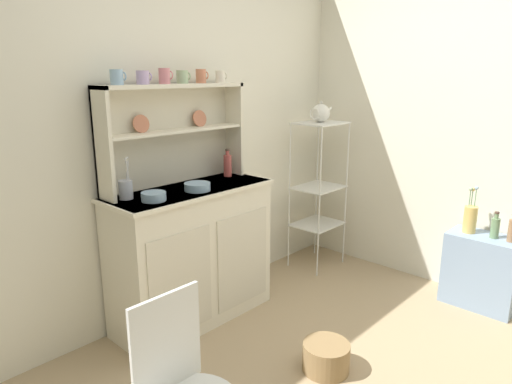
{
  "coord_description": "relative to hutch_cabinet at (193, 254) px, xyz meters",
  "views": [
    {
      "loc": [
        -1.86,
        -0.88,
        1.63
      ],
      "look_at": [
        0.27,
        1.12,
        0.87
      ],
      "focal_mm": 32.22,
      "sensor_mm": 36.0,
      "label": 1
    }
  ],
  "objects": [
    {
      "name": "cup_sky_0",
      "position": [
        -0.39,
        0.12,
        1.14
      ],
      "size": [
        0.09,
        0.07,
        0.08
      ],
      "color": "#8EB2D1",
      "rests_on": "hutch_shelf_unit"
    },
    {
      "name": "bowl_floral_medium",
      "position": [
        0.0,
        -0.07,
        0.47
      ],
      "size": [
        0.16,
        0.16,
        0.05
      ],
      "primitive_type": "cylinder",
      "color": "#8EB2D1",
      "rests_on": "hutch_cabinet"
    },
    {
      "name": "porcelain_teapot",
      "position": [
        1.31,
        -0.06,
        0.84
      ],
      "size": [
        0.24,
        0.15,
        0.17
      ],
      "color": "white",
      "rests_on": "bakers_rack"
    },
    {
      "name": "oil_bottle",
      "position": [
        1.52,
        -1.4,
        0.13
      ],
      "size": [
        0.06,
        0.06,
        0.19
      ],
      "color": "#6B8C60",
      "rests_on": "side_shelf_blue"
    },
    {
      "name": "hutch_shelf_unit",
      "position": [
        0.0,
        0.16,
        0.83
      ],
      "size": [
        1.04,
        0.18,
        0.65
      ],
      "color": "beige",
      "rests_on": "hutch_cabinet"
    },
    {
      "name": "wire_chair",
      "position": [
        -0.9,
        -1.04,
        0.05
      ],
      "size": [
        0.36,
        0.36,
        0.85
      ],
      "rotation": [
        0.0,
        0.0,
        -0.46
      ],
      "color": "white",
      "rests_on": "ground"
    },
    {
      "name": "side_shelf_blue",
      "position": [
        1.52,
        -1.35,
        -0.21
      ],
      "size": [
        0.28,
        0.48,
        0.52
      ],
      "primitive_type": "cube",
      "color": "#849EBC",
      "rests_on": "ground"
    },
    {
      "name": "vinegar_bottle",
      "position": [
        1.52,
        -1.51,
        0.14
      ],
      "size": [
        0.05,
        0.05,
        0.2
      ],
      "color": "#99704C",
      "rests_on": "side_shelf_blue"
    },
    {
      "name": "cup_cream_5",
      "position": [
        0.39,
        0.12,
        1.13
      ],
      "size": [
        0.08,
        0.07,
        0.08
      ],
      "color": "silver",
      "rests_on": "hutch_shelf_unit"
    },
    {
      "name": "hutch_cabinet",
      "position": [
        0.0,
        0.0,
        0.0
      ],
      "size": [
        1.11,
        0.45,
        0.91
      ],
      "color": "silver",
      "rests_on": "ground"
    },
    {
      "name": "wall_right",
      "position": [
        1.7,
        -1.37,
        0.78
      ],
      "size": [
        0.05,
        3.84,
        2.5
      ],
      "primitive_type": "cube",
      "color": "silver",
      "rests_on": "ground"
    },
    {
      "name": "jam_bottle",
      "position": [
        0.41,
        0.09,
        0.53
      ],
      "size": [
        0.06,
        0.06,
        0.2
      ],
      "color": "#B74C47",
      "rests_on": "hutch_cabinet"
    },
    {
      "name": "cup_rose_2",
      "position": [
        -0.07,
        0.12,
        1.14
      ],
      "size": [
        0.08,
        0.07,
        0.09
      ],
      "color": "#D17A84",
      "rests_on": "hutch_shelf_unit"
    },
    {
      "name": "bowl_mixing_large",
      "position": [
        -0.32,
        -0.07,
        0.47
      ],
      "size": [
        0.14,
        0.14,
        0.05
      ],
      "primitive_type": "cylinder",
      "color": "#8EB2D1",
      "rests_on": "hutch_cabinet"
    },
    {
      "name": "bakers_rack",
      "position": [
        1.31,
        -0.06,
        0.3
      ],
      "size": [
        0.41,
        0.33,
        1.24
      ],
      "color": "silver",
      "rests_on": "ground"
    },
    {
      "name": "wall_back",
      "position": [
        0.08,
        0.26,
        0.78
      ],
      "size": [
        3.84,
        0.05,
        2.5
      ],
      "primitive_type": "cube",
      "color": "silver",
      "rests_on": "ground"
    },
    {
      "name": "cup_lilac_1",
      "position": [
        -0.22,
        0.12,
        1.13
      ],
      "size": [
        0.09,
        0.07,
        0.08
      ],
      "color": "#B79ECC",
      "rests_on": "hutch_shelf_unit"
    },
    {
      "name": "flower_vase",
      "position": [
        1.52,
        -1.23,
        0.16
      ],
      "size": [
        0.09,
        0.09,
        0.34
      ],
      "color": "#DBB760",
      "rests_on": "side_shelf_blue"
    },
    {
      "name": "floor_basket",
      "position": [
        0.14,
        -0.99,
        -0.39
      ],
      "size": [
        0.27,
        0.27,
        0.16
      ],
      "primitive_type": "cylinder",
      "color": "#93754C",
      "rests_on": "ground"
    },
    {
      "name": "cup_sage_3",
      "position": [
        0.07,
        0.12,
        1.13
      ],
      "size": [
        0.09,
        0.07,
        0.08
      ],
      "color": "#9EB78E",
      "rests_on": "hutch_shelf_unit"
    },
    {
      "name": "utensil_jar",
      "position": [
        -0.41,
        0.08,
        0.5
      ],
      "size": [
        0.08,
        0.08,
        0.25
      ],
      "color": "#B2B7C6",
      "rests_on": "hutch_cabinet"
    },
    {
      "name": "cup_terracotta_4",
      "position": [
        0.22,
        0.12,
        1.14
      ],
      "size": [
        0.08,
        0.07,
        0.09
      ],
      "color": "#C67556",
      "rests_on": "hutch_shelf_unit"
    }
  ]
}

